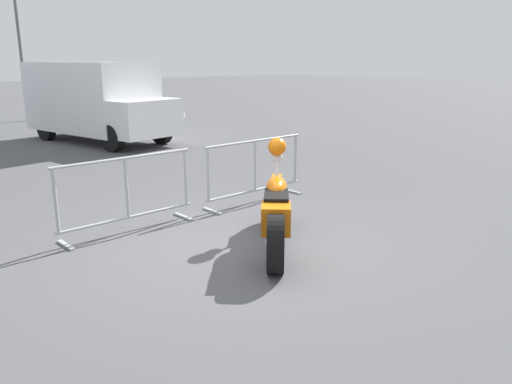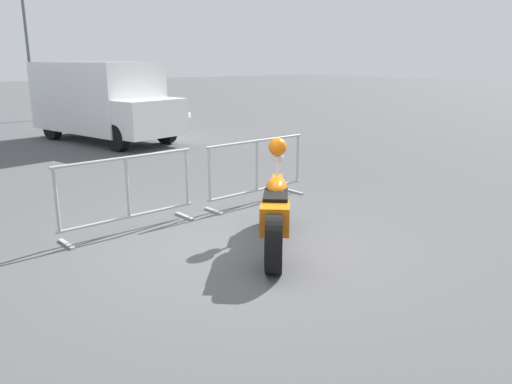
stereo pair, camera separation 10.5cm
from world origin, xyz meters
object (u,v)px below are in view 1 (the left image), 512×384
object	(u,v)px
motorcycle	(276,209)
crowd_barrier_far	(255,170)
delivery_van	(96,99)
crowd_barrier_near	(127,193)
street_lamp	(18,24)

from	to	relation	value
motorcycle	crowd_barrier_far	world-z (taller)	motorcycle
crowd_barrier_far	delivery_van	bearing A→B (deg)	84.84
delivery_van	crowd_barrier_far	bearing A→B (deg)	-16.51
crowd_barrier_near	crowd_barrier_far	world-z (taller)	same
motorcycle	street_lamp	world-z (taller)	street_lamp
street_lamp	crowd_barrier_near	bearing A→B (deg)	-101.71
crowd_barrier_near	crowd_barrier_far	bearing A→B (deg)	0.00
delivery_van	street_lamp	distance (m)	7.31
motorcycle	crowd_barrier_near	distance (m)	2.15
crowd_barrier_far	delivery_van	distance (m)	8.19
delivery_van	motorcycle	bearing A→B (deg)	-22.23
crowd_barrier_near	street_lamp	world-z (taller)	street_lamp
delivery_van	street_lamp	size ratio (longest dim) A/B	0.93
motorcycle	delivery_van	world-z (taller)	delivery_van
crowd_barrier_near	street_lamp	bearing A→B (deg)	78.29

